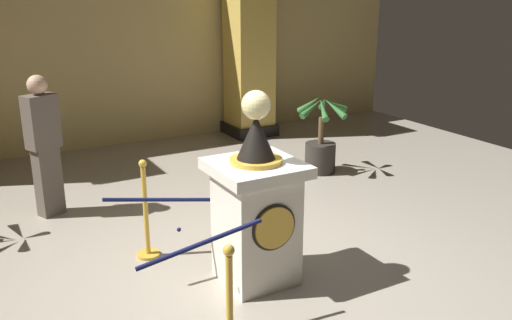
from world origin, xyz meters
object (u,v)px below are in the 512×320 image
Objects in this scene: stanchion_near at (146,223)px; potted_palm_right at (321,146)px; pedestal_clock at (256,209)px; bystander_guest at (44,143)px.

potted_palm_right is (3.10, 1.35, 0.04)m from stanchion_near.
pedestal_clock reaches higher than bystander_guest.
potted_palm_right is 3.80m from bystander_guest.
pedestal_clock is at bearing -52.09° from stanchion_near.
stanchion_near is at bearing -67.76° from bystander_guest.
pedestal_clock reaches higher than stanchion_near.
bystander_guest reaches higher than stanchion_near.
pedestal_clock is at bearing -61.41° from bystander_guest.
bystander_guest is at bearing 112.24° from stanchion_near.
stanchion_near is 1.83m from bystander_guest.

